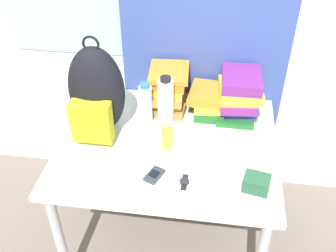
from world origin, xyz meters
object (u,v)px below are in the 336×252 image
Objects in this scene: book_stack_center at (209,101)px; sunglasses_case at (205,147)px; book_stack_right at (239,95)px; sunscreen_bottle at (167,135)px; sports_bottle at (166,102)px; water_bottle at (146,104)px; book_stack_left at (168,89)px; wristwatch at (184,182)px; camera_pouch at (257,183)px; backpack at (96,94)px; cell_phone at (154,175)px.

book_stack_center is 0.34m from sunglasses_case.
sunglasses_case is (-0.15, -0.33, -0.10)m from book_stack_right.
sports_bottle is at bearing 99.56° from sunscreen_bottle.
water_bottle is (-0.48, -0.15, -0.01)m from book_stack_right.
book_stack_left reaches higher than wristwatch.
book_stack_left is 0.74m from camera_pouch.
sunglasses_case is (0.32, -0.19, -0.09)m from water_bottle.
book_stack_left is at bearing 179.80° from book_stack_right.
sports_bottle reaches higher than camera_pouch.
sports_bottle is 1.70× the size of sunscreen_bottle.
backpack is at bearing -161.58° from sports_bottle.
sunglasses_case is at bearing 2.44° from sunscreen_bottle.
water_bottle is at bearing -155.59° from book_stack_center.
sports_bottle is 0.31m from sunglasses_case.
sunscreen_bottle is (-0.19, -0.34, 0.01)m from book_stack_center.
book_stack_left is 1.83× the size of sunglasses_case.
book_stack_right reaches higher than wristwatch.
sunscreen_bottle reaches higher than wristwatch.
sunscreen_bottle is at bearing -177.56° from sunglasses_case.
backpack reaches higher than sports_bottle.
water_bottle is at bearing 125.30° from sunscreen_bottle.
book_stack_center is 0.16m from book_stack_right.
book_stack_right is 1.03× the size of sports_bottle.
sunscreen_bottle is at bearing -82.77° from book_stack_left.
wristwatch is (0.16, -0.57, -0.11)m from book_stack_left.
sunglasses_case is at bearing -29.83° from water_bottle.
wristwatch is (-0.31, -0.01, -0.03)m from camera_pouch.
sunglasses_case is at bearing -89.98° from book_stack_center.
book_stack_right is at bearing 45.19° from sunscreen_bottle.
sports_bottle is at bearing 18.42° from backpack.
book_stack_right is (0.38, -0.00, -0.00)m from book_stack_left.
book_stack_center is 2.27× the size of cell_phone.
cell_phone is at bearing -97.29° from sunscreen_bottle.
book_stack_center is at bearing 33.54° from sports_bottle.
book_stack_left is 2.46× the size of cell_phone.
sunscreen_bottle is at bearing -118.72° from book_stack_center.
camera_pouch is (0.46, -0.41, -0.10)m from sports_bottle.
water_bottle is 0.70m from camera_pouch.
book_stack_center is 0.36m from water_bottle.
book_stack_right is 0.67m from cell_phone.
book_stack_right is 0.38m from sunglasses_case.
camera_pouch reaches higher than sunglasses_case.
sunglasses_case is (0.00, -0.33, -0.05)m from book_stack_center.
book_stack_right is at bearing 98.59° from camera_pouch.
book_stack_left is 1.19× the size of water_bottle.
book_stack_right is at bearing 68.14° from wristwatch.
cell_phone is (-0.21, -0.55, -0.06)m from book_stack_center.
water_bottle reaches higher than sunglasses_case.
water_bottle is 1.53× the size of sunglasses_case.
book_stack_left is at bearing 129.83° from camera_pouch.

